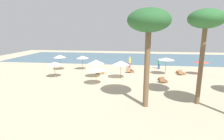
% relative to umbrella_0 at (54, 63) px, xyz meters
% --- Properties ---
extents(ground_plane, '(60.00, 60.00, 0.00)m').
position_rel_umbrella_0_xyz_m(ground_plane, '(7.96, 0.75, -1.82)').
color(ground_plane, '#BCAD8E').
extents(ocean_water, '(48.00, 16.00, 0.06)m').
position_rel_umbrella_0_xyz_m(ocean_water, '(7.96, 17.75, -1.79)').
color(ocean_water, '#476B7F').
rests_on(ocean_water, ground_plane).
extents(umbrella_0, '(1.96, 1.96, 2.00)m').
position_rel_umbrella_0_xyz_m(umbrella_0, '(0.00, 0.00, 0.00)').
color(umbrella_0, olive).
rests_on(umbrella_0, ground_plane).
extents(umbrella_1, '(1.81, 1.81, 2.01)m').
position_rel_umbrella_0_xyz_m(umbrella_1, '(18.71, 3.84, 0.02)').
color(umbrella_1, brown).
rests_on(umbrella_1, ground_plane).
extents(umbrella_2, '(2.13, 2.13, 2.34)m').
position_rel_umbrella_0_xyz_m(umbrella_2, '(14.07, 3.23, 0.37)').
color(umbrella_2, brown).
rests_on(umbrella_2, ground_plane).
extents(umbrella_3, '(1.84, 1.84, 2.33)m').
position_rel_umbrella_0_xyz_m(umbrella_3, '(-1.08, 4.14, 0.31)').
color(umbrella_3, brown).
rests_on(umbrella_3, ground_plane).
extents(umbrella_4, '(1.81, 1.81, 2.16)m').
position_rel_umbrella_0_xyz_m(umbrella_4, '(2.17, 4.86, 0.14)').
color(umbrella_4, brown).
rests_on(umbrella_4, ground_plane).
extents(umbrella_5, '(2.11, 2.11, 2.21)m').
position_rel_umbrella_0_xyz_m(umbrella_5, '(8.28, 0.59, 0.14)').
color(umbrella_5, brown).
rests_on(umbrella_5, ground_plane).
extents(umbrella_6, '(1.99, 1.99, 2.06)m').
position_rel_umbrella_0_xyz_m(umbrella_6, '(5.81, -2.32, 0.00)').
color(umbrella_6, olive).
rests_on(umbrella_6, ground_plane).
extents(umbrella_7, '(2.03, 2.03, 2.30)m').
position_rel_umbrella_0_xyz_m(umbrella_7, '(5.19, 0.53, 0.24)').
color(umbrella_7, brown).
rests_on(umbrella_7, ground_plane).
extents(lounger_0, '(0.94, 1.77, 0.70)m').
position_rel_umbrella_0_xyz_m(lounger_0, '(13.23, -0.15, -1.65)').
color(lounger_0, brown).
rests_on(lounger_0, ground_plane).
extents(lounger_1, '(1.18, 1.76, 0.72)m').
position_rel_umbrella_0_xyz_m(lounger_1, '(9.34, 4.30, -1.64)').
color(lounger_1, brown).
rests_on(lounger_1, ground_plane).
extents(lounger_2, '(1.04, 1.77, 0.71)m').
position_rel_umbrella_0_xyz_m(lounger_2, '(16.22, 3.93, -1.65)').
color(lounger_2, brown).
rests_on(lounger_2, ground_plane).
extents(lounger_3, '(1.19, 1.75, 0.72)m').
position_rel_umbrella_0_xyz_m(lounger_3, '(5.32, 2.92, -1.65)').
color(lounger_3, olive).
rests_on(lounger_3, ground_plane).
extents(person_0, '(0.42, 0.42, 1.68)m').
position_rel_umbrella_0_xyz_m(person_0, '(13.71, 7.13, -0.98)').
color(person_0, '#2D4C8C').
rests_on(person_0, ground_plane).
extents(person_1, '(0.48, 0.48, 1.77)m').
position_rel_umbrella_0_xyz_m(person_1, '(9.15, 7.49, -0.92)').
color(person_1, '#BF3338').
rests_on(person_1, ground_plane).
extents(palm_1, '(3.10, 3.10, 7.37)m').
position_rel_umbrella_0_xyz_m(palm_1, '(10.86, -7.39, 4.49)').
color(palm_1, brown).
rests_on(palm_1, ground_plane).
extents(palm_3, '(2.61, 2.61, 7.37)m').
position_rel_umbrella_0_xyz_m(palm_3, '(15.05, -6.34, 4.59)').
color(palm_3, brown).
rests_on(palm_3, ground_plane).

